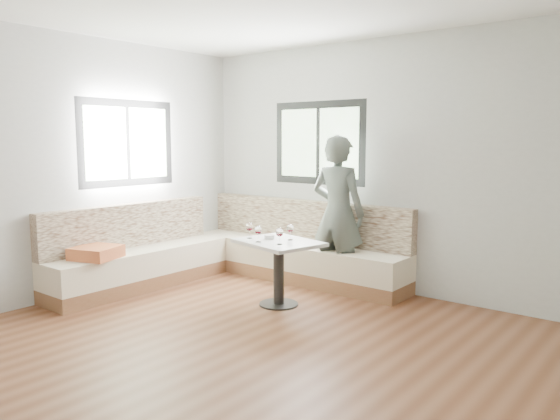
% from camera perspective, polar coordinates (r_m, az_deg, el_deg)
% --- Properties ---
extents(room, '(5.01, 5.01, 2.81)m').
position_cam_1_polar(room, '(4.25, -5.45, 3.58)').
color(room, brown).
rests_on(room, ground).
extents(banquette, '(2.90, 2.80, 0.95)m').
position_cam_1_polar(banquette, '(6.54, -5.45, -4.66)').
color(banquette, brown).
rests_on(banquette, ground).
extents(table, '(0.94, 0.80, 0.67)m').
position_cam_1_polar(table, '(5.57, -0.14, -4.94)').
color(table, black).
rests_on(table, ground).
extents(person, '(0.66, 0.45, 1.74)m').
position_cam_1_polar(person, '(6.15, 6.07, -0.33)').
color(person, '#4F574F').
rests_on(person, ground).
extents(olive_ramekin, '(0.11, 0.11, 0.04)m').
position_cam_1_polar(olive_ramekin, '(5.64, -1.12, -2.82)').
color(olive_ramekin, white).
rests_on(olive_ramekin, table).
extents(wine_glass_a, '(0.08, 0.08, 0.17)m').
position_cam_1_polar(wine_glass_a, '(5.66, -3.21, -1.81)').
color(wine_glass_a, white).
rests_on(wine_glass_a, table).
extents(wine_glass_b, '(0.08, 0.08, 0.17)m').
position_cam_1_polar(wine_glass_b, '(5.45, -2.29, -2.16)').
color(wine_glass_b, white).
rests_on(wine_glass_b, table).
extents(wine_glass_c, '(0.08, 0.08, 0.17)m').
position_cam_1_polar(wine_glass_c, '(5.32, -0.05, -2.38)').
color(wine_glass_c, white).
rests_on(wine_glass_c, table).
extents(wine_glass_d, '(0.08, 0.08, 0.17)m').
position_cam_1_polar(wine_glass_d, '(5.56, 1.08, -1.96)').
color(wine_glass_d, white).
rests_on(wine_glass_d, table).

